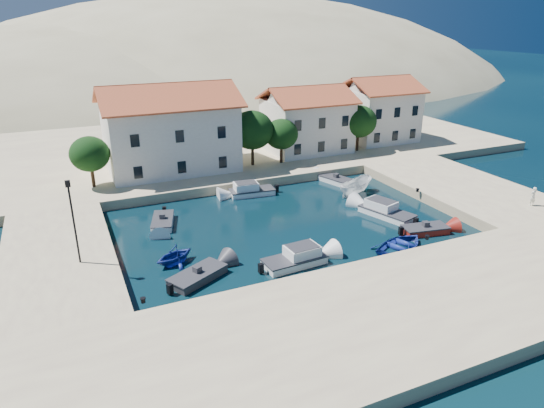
{
  "coord_description": "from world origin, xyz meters",
  "views": [
    {
      "loc": [
        -17.52,
        -26.0,
        17.68
      ],
      "look_at": [
        -1.17,
        10.54,
        2.0
      ],
      "focal_mm": 32.0,
      "sensor_mm": 36.0,
      "label": 1
    }
  ],
  "objects": [
    {
      "name": "quay_east",
      "position": [
        20.5,
        10.0,
        0.5
      ],
      "size": [
        11.0,
        20.0,
        1.0
      ],
      "primitive_type": "cube",
      "color": "tan",
      "rests_on": "ground"
    },
    {
      "name": "rowboat_west",
      "position": [
        -10.92,
        6.93,
        0.0
      ],
      "size": [
        3.97,
        3.74,
        1.66
      ],
      "primitive_type": "imported",
      "rotation": [
        0.0,
        0.0,
        -1.17
      ],
      "color": "navy",
      "rests_on": "ground"
    },
    {
      "name": "rowboat_south",
      "position": [
        6.27,
        1.74,
        0.0
      ],
      "size": [
        5.95,
        5.09,
        1.04
      ],
      "primitive_type": "imported",
      "rotation": [
        0.0,
        0.0,
        1.92
      ],
      "color": "navy",
      "rests_on": "ground"
    },
    {
      "name": "pedestrian",
      "position": [
        21.93,
        2.63,
        1.91
      ],
      "size": [
        0.67,
        0.44,
        1.81
      ],
      "primitive_type": "imported",
      "rotation": [
        0.0,
        0.0,
        3.16
      ],
      "color": "white",
      "rests_on": "quay_east"
    },
    {
      "name": "boat_east",
      "position": [
        10.15,
        14.32,
        0.0
      ],
      "size": [
        5.03,
        3.19,
        1.82
      ],
      "primitive_type": "imported",
      "rotation": [
        0.0,
        0.0,
        1.9
      ],
      "color": "white",
      "rests_on": "ground"
    },
    {
      "name": "bollards",
      "position": [
        2.8,
        3.87,
        1.15
      ],
      "size": [
        29.36,
        9.56,
        0.3
      ],
      "color": "black",
      "rests_on": "ground"
    },
    {
      "name": "cabin_cruiser_north",
      "position": [
        0.1,
        18.52,
        0.48
      ],
      "size": [
        4.87,
        2.47,
        1.6
      ],
      "rotation": [
        0.0,
        0.0,
        3.03
      ],
      "color": "white",
      "rests_on": "ground"
    },
    {
      "name": "quay_north",
      "position": [
        2.0,
        38.0,
        0.5
      ],
      "size": [
        80.0,
        36.0,
        1.0
      ],
      "primitive_type": "cube",
      "color": "tan",
      "rests_on": "ground"
    },
    {
      "name": "quay_west",
      "position": [
        -19.0,
        10.0,
        0.5
      ],
      "size": [
        8.0,
        20.0,
        1.0
      ],
      "primitive_type": "cube",
      "color": "tan",
      "rests_on": "ground"
    },
    {
      "name": "cabin_cruiser_south",
      "position": [
        -2.7,
        2.98,
        0.48
      ],
      "size": [
        4.98,
        2.4,
        1.6
      ],
      "rotation": [
        0.0,
        0.0,
        0.07
      ],
      "color": "white",
      "rests_on": "ground"
    },
    {
      "name": "motorboat_white_west",
      "position": [
        -10.17,
        14.57,
        0.29
      ],
      "size": [
        2.87,
        4.4,
        1.25
      ],
      "rotation": [
        0.0,
        0.0,
        -1.86
      ],
      "color": "white",
      "rests_on": "ground"
    },
    {
      "name": "cabin_cruiser_east",
      "position": [
        9.46,
        7.91,
        0.48
      ],
      "size": [
        3.64,
        5.69,
        1.6
      ],
      "rotation": [
        0.0,
        0.0,
        1.88
      ],
      "color": "white",
      "rests_on": "ground"
    },
    {
      "name": "motorboat_white_ne",
      "position": [
        10.23,
        18.37,
        0.29
      ],
      "size": [
        2.95,
        4.33,
        1.25
      ],
      "rotation": [
        0.0,
        0.0,
        1.87
      ],
      "color": "white",
      "rests_on": "ground"
    },
    {
      "name": "motorboat_grey_sw",
      "position": [
        -10.0,
        3.83,
        0.29
      ],
      "size": [
        4.75,
        3.74,
        1.25
      ],
      "rotation": [
        0.0,
        0.0,
        0.49
      ],
      "color": "#313136",
      "rests_on": "ground"
    },
    {
      "name": "lamppost",
      "position": [
        -17.5,
        8.0,
        4.75
      ],
      "size": [
        0.35,
        0.25,
        6.22
      ],
      "color": "black",
      "rests_on": "quay_west"
    },
    {
      "name": "building_left",
      "position": [
        -6.0,
        28.0,
        5.94
      ],
      "size": [
        14.7,
        9.45,
        9.7
      ],
      "color": "silver",
      "rests_on": "quay_north"
    },
    {
      "name": "building_right",
      "position": [
        24.0,
        30.0,
        5.47
      ],
      "size": [
        9.45,
        8.4,
        8.8
      ],
      "color": "silver",
      "rests_on": "quay_north"
    },
    {
      "name": "building_mid",
      "position": [
        12.0,
        29.0,
        5.22
      ],
      "size": [
        10.5,
        8.4,
        8.3
      ],
      "color": "silver",
      "rests_on": "quay_north"
    },
    {
      "name": "trees",
      "position": [
        4.51,
        25.46,
        4.84
      ],
      "size": [
        37.3,
        5.3,
        6.45
      ],
      "color": "#382314",
      "rests_on": "quay_north"
    },
    {
      "name": "motorboat_red_se",
      "position": [
        10.23,
        3.51,
        0.29
      ],
      "size": [
        4.2,
        2.42,
        1.25
      ],
      "rotation": [
        0.0,
        0.0,
        -0.17
      ],
      "color": "maroon",
      "rests_on": "ground"
    },
    {
      "name": "ground",
      "position": [
        0.0,
        0.0,
        0.0
      ],
      "size": [
        400.0,
        400.0,
        0.0
      ],
      "primitive_type": "plane",
      "color": "black",
      "rests_on": "ground"
    },
    {
      "name": "quay_south",
      "position": [
        0.0,
        -6.0,
        0.5
      ],
      "size": [
        52.0,
        12.0,
        1.0
      ],
      "primitive_type": "cube",
      "color": "tan",
      "rests_on": "ground"
    },
    {
      "name": "hills",
      "position": [
        20.64,
        123.62,
        -23.4
      ],
      "size": [
        254.0,
        176.0,
        99.0
      ],
      "color": "tan",
      "rests_on": "ground"
    }
  ]
}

